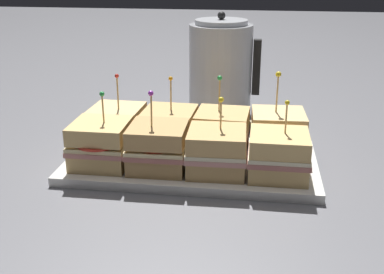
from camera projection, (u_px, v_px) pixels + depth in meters
The scene contains 11 objects.
ground_plane at pixel (192, 166), 0.97m from camera, with size 6.00×6.00×0.00m, color slate.
serving_platter at pixel (192, 162), 0.97m from camera, with size 0.49×0.26×0.02m.
sandwich_front_far_left at pixel (101, 144), 0.92m from camera, with size 0.11×0.11×0.15m.
sandwich_front_center_left at pixel (158, 147), 0.90m from camera, with size 0.11×0.11×0.15m.
sandwich_front_center_right at pixel (217, 151), 0.89m from camera, with size 0.11×0.11×0.14m.
sandwich_front_far_right at pixel (278, 155), 0.87m from camera, with size 0.11×0.11×0.14m.
sandwich_back_far_left at pixel (117, 125), 1.02m from camera, with size 0.11×0.11×0.15m.
sandwich_back_center_left at pixel (170, 128), 1.01m from camera, with size 0.11×0.11×0.15m.
sandwich_back_center_right at pixel (222, 131), 0.99m from camera, with size 0.12×0.12×0.15m.
sandwich_back_far_right at pixel (278, 132), 0.98m from camera, with size 0.12×0.12×0.17m.
kettle_steel at pixel (221, 69), 1.25m from camera, with size 0.18×0.16×0.27m.
Camera 1 is at (0.13, -0.88, 0.40)m, focal length 45.00 mm.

